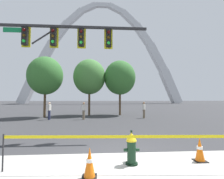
# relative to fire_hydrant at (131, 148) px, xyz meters

# --- Properties ---
(ground_plane) EXTENTS (240.00, 240.00, 0.00)m
(ground_plane) POSITION_rel_fire_hydrant_xyz_m (-0.25, 0.69, -0.47)
(ground_plane) COLOR #333335
(fire_hydrant) EXTENTS (0.46, 0.48, 0.99)m
(fire_hydrant) POSITION_rel_fire_hydrant_xyz_m (0.00, 0.00, 0.00)
(fire_hydrant) COLOR black
(fire_hydrant) RESTS_ON ground
(caution_tape_barrier) EXTENTS (6.43, 0.41, 0.99)m
(caution_tape_barrier) POSITION_rel_fire_hydrant_xyz_m (-0.29, -0.46, 0.23)
(caution_tape_barrier) COLOR #232326
(caution_tape_barrier) RESTS_ON ground
(traffic_cone_by_hydrant) EXTENTS (0.36, 0.36, 0.73)m
(traffic_cone_by_hydrant) POSITION_rel_fire_hydrant_xyz_m (2.15, 0.08, -0.11)
(traffic_cone_by_hydrant) COLOR black
(traffic_cone_by_hydrant) RESTS_ON ground
(traffic_cone_mid_sidewalk) EXTENTS (0.36, 0.36, 0.73)m
(traffic_cone_mid_sidewalk) POSITION_rel_fire_hydrant_xyz_m (-1.18, -0.75, -0.11)
(traffic_cone_mid_sidewalk) COLOR black
(traffic_cone_mid_sidewalk) RESTS_ON ground
(traffic_signal_gantry) EXTENTS (7.82, 0.44, 6.00)m
(traffic_signal_gantry) POSITION_rel_fire_hydrant_xyz_m (-3.73, 3.57, 3.94)
(traffic_signal_gantry) COLOR #232326
(traffic_signal_gantry) RESTS_ON ground
(monument_arch) EXTENTS (61.95, 3.17, 39.94)m
(monument_arch) POSITION_rel_fire_hydrant_xyz_m (-0.25, 58.95, 17.39)
(monument_arch) COLOR silver
(monument_arch) RESTS_ON ground
(tree_far_left) EXTENTS (3.57, 3.57, 6.24)m
(tree_far_left) POSITION_rel_fire_hydrant_xyz_m (-6.59, 12.64, 3.80)
(tree_far_left) COLOR brown
(tree_far_left) RESTS_ON ground
(tree_left_mid) EXTENTS (3.69, 3.69, 6.46)m
(tree_left_mid) POSITION_rel_fire_hydrant_xyz_m (-2.19, 14.45, 3.95)
(tree_left_mid) COLOR brown
(tree_left_mid) RESTS_ON ground
(tree_center_left) EXTENTS (3.63, 3.63, 6.35)m
(tree_center_left) POSITION_rel_fire_hydrant_xyz_m (1.36, 14.37, 3.88)
(tree_center_left) COLOR brown
(tree_center_left) RESTS_ON ground
(pedestrian_walking_left) EXTENTS (0.38, 0.28, 1.59)m
(pedestrian_walking_left) POSITION_rel_fire_hydrant_xyz_m (-2.43, 10.55, 0.35)
(pedestrian_walking_left) COLOR brown
(pedestrian_walking_left) RESTS_ON ground
(pedestrian_standing_center) EXTENTS (0.39, 0.37, 1.59)m
(pedestrian_standing_center) POSITION_rel_fire_hydrant_xyz_m (3.35, 11.23, 0.35)
(pedestrian_standing_center) COLOR brown
(pedestrian_standing_center) RESTS_ON ground
(pedestrian_walking_right) EXTENTS (0.28, 0.38, 1.59)m
(pedestrian_walking_right) POSITION_rel_fire_hydrant_xyz_m (-5.53, 10.64, 0.35)
(pedestrian_walking_right) COLOR #232847
(pedestrian_walking_right) RESTS_ON ground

